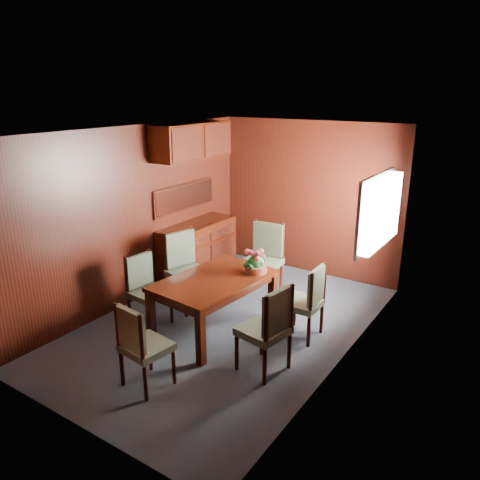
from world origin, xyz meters
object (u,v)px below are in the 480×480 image
Objects in this scene: chair_head at (140,342)px; flower_centerpiece at (256,261)px; chair_right_near at (269,325)px; dining_table at (214,286)px; chair_left_near at (145,286)px; sideboard at (198,251)px.

chair_head is 1.84m from flower_centerpiece.
dining_table is at bearing 76.97° from chair_right_near.
chair_left_near reaches higher than dining_table.
flower_centerpiece reaches higher than chair_head.
flower_centerpiece reaches higher than chair_right_near.
dining_table is at bearing -44.65° from sideboard.
flower_centerpiece is (-0.70, 0.87, 0.29)m from chair_right_near.
dining_table is 1.09m from chair_right_near.
chair_left_near reaches higher than chair_head.
dining_table is 0.60m from flower_centerpiece.
flower_centerpiece is at bearing -25.84° from sideboard.
chair_head is at bearing 47.23° from chair_left_near.
chair_right_near is (2.19, -1.60, 0.09)m from sideboard.
sideboard is at bearing 124.71° from chair_head.
chair_left_near is (0.36, -1.50, 0.05)m from sideboard.
dining_table is 0.89m from chair_left_near.
sideboard reaches higher than dining_table.
flower_centerpiece is at bearing 48.43° from chair_right_near.
chair_left_near is at bearing -153.16° from dining_table.
dining_table is 1.57× the size of chair_right_near.
sideboard is at bearing -161.55° from chair_left_near.
chair_head is at bearing 145.34° from chair_right_near.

